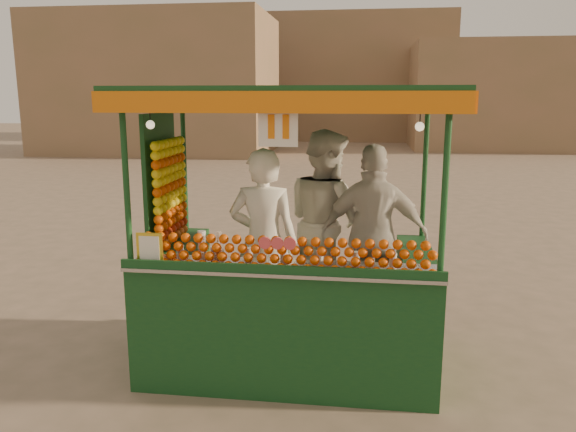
# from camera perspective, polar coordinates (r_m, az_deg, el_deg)

# --- Properties ---
(ground) EXTENTS (90.00, 90.00, 0.00)m
(ground) POSITION_cam_1_polar(r_m,az_deg,el_deg) (5.88, 4.20, -13.36)
(ground) COLOR #6B5D4D
(ground) RESTS_ON ground
(building_left) EXTENTS (10.00, 6.00, 6.00)m
(building_left) POSITION_cam_1_polar(r_m,az_deg,el_deg) (26.97, -12.75, 12.68)
(building_left) COLOR #8E6951
(building_left) RESTS_ON ground
(building_right) EXTENTS (9.00, 6.00, 5.00)m
(building_right) POSITION_cam_1_polar(r_m,az_deg,el_deg) (30.06, 21.03, 11.13)
(building_right) COLOR #8E6951
(building_right) RESTS_ON ground
(building_center) EXTENTS (14.00, 7.00, 7.00)m
(building_center) POSITION_cam_1_polar(r_m,az_deg,el_deg) (35.40, 4.12, 13.49)
(building_center) COLOR #8E6951
(building_center) RESTS_ON ground
(juice_cart) EXTENTS (2.84, 1.84, 2.58)m
(juice_cart) POSITION_cam_1_polar(r_m,az_deg,el_deg) (5.26, -0.59, -6.50)
(juice_cart) COLOR #103D1C
(juice_cart) RESTS_ON ground
(vendor_left) EXTENTS (0.64, 0.42, 1.75)m
(vendor_left) POSITION_cam_1_polar(r_m,az_deg,el_deg) (5.28, -2.46, -2.67)
(vendor_left) COLOR white
(vendor_left) RESTS_ON ground
(vendor_middle) EXTENTS (1.13, 1.16, 1.89)m
(vendor_middle) POSITION_cam_1_polar(r_m,az_deg,el_deg) (5.83, 3.80, -0.62)
(vendor_middle) COLOR silver
(vendor_middle) RESTS_ON ground
(vendor_right) EXTENTS (1.04, 0.44, 1.77)m
(vendor_right) POSITION_cam_1_polar(r_m,az_deg,el_deg) (5.54, 8.58, -2.01)
(vendor_right) COLOR beige
(vendor_right) RESTS_ON ground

